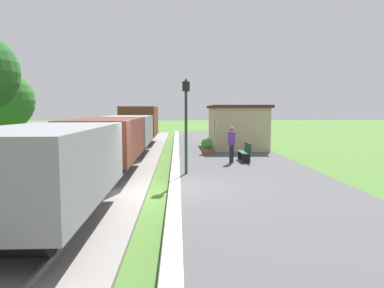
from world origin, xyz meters
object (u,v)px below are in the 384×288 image
(potted_planter, at_px, (207,146))
(person_waiting, at_px, (232,143))
(station_hut, at_px, (236,126))
(tree_trackside_far, at_px, (3,101))
(bench_near_hut, at_px, (245,152))
(freight_train, at_px, (121,134))
(lamp_post_near, at_px, (186,108))

(potted_planter, bearing_deg, person_waiting, -74.86)
(station_hut, bearing_deg, tree_trackside_far, -164.54)
(bench_near_hut, distance_m, potted_planter, 3.22)
(freight_train, distance_m, person_waiting, 5.74)
(freight_train, distance_m, lamp_post_near, 5.77)
(lamp_post_near, bearing_deg, bench_near_hut, 48.09)
(bench_near_hut, bearing_deg, station_hut, 84.59)
(bench_near_hut, height_order, lamp_post_near, lamp_post_near)
(station_hut, height_order, lamp_post_near, lamp_post_near)
(station_hut, distance_m, lamp_post_near, 10.41)
(freight_train, relative_size, bench_near_hut, 17.33)
(station_hut, relative_size, bench_near_hut, 3.87)
(freight_train, distance_m, bench_near_hut, 6.37)
(lamp_post_near, bearing_deg, potted_planter, 77.80)
(bench_near_hut, xyz_separation_m, potted_planter, (-1.65, 2.77, 0.00))
(freight_train, distance_m, potted_planter, 4.83)
(person_waiting, height_order, potted_planter, person_waiting)
(bench_near_hut, distance_m, tree_trackside_far, 13.27)
(freight_train, relative_size, lamp_post_near, 7.03)
(potted_planter, bearing_deg, lamp_post_near, -102.20)
(bench_near_hut, distance_m, person_waiting, 1.04)
(freight_train, height_order, potted_planter, freight_train)
(potted_planter, distance_m, lamp_post_near, 6.55)
(potted_planter, bearing_deg, bench_near_hut, -59.11)
(station_hut, bearing_deg, person_waiting, -101.16)
(freight_train, xyz_separation_m, bench_near_hut, (6.19, -1.29, -0.76))
(bench_near_hut, height_order, tree_trackside_far, tree_trackside_far)
(potted_planter, height_order, tree_trackside_far, tree_trackside_far)
(station_hut, height_order, person_waiting, station_hut)
(person_waiting, height_order, tree_trackside_far, tree_trackside_far)
(tree_trackside_far, bearing_deg, lamp_post_near, -31.60)
(station_hut, relative_size, potted_planter, 6.33)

